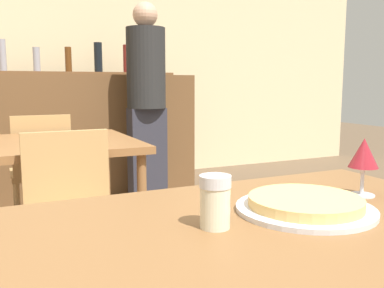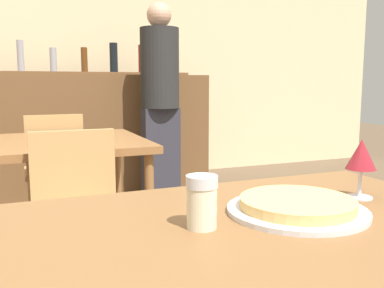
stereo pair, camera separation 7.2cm
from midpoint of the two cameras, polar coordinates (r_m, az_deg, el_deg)
The scene contains 11 objects.
wall_back at distance 4.74m, azimuth -16.20°, elevation 12.05°, with size 8.00×0.05×2.80m.
dining_table_near at distance 1.01m, azimuth 11.32°, elevation -14.77°, with size 1.14×0.76×0.75m.
dining_table_far at distance 2.53m, azimuth -16.12°, elevation -1.36°, with size 0.92×0.89×0.73m.
bar_counter at distance 4.25m, azimuth -15.03°, elevation 1.28°, with size 2.60×0.56×1.13m.
bar_back_shelf at distance 4.37m, azimuth -15.30°, elevation 9.78°, with size 2.39×0.24×0.34m.
chair_far_side_front at distance 1.97m, azimuth -13.96°, elevation -8.91°, with size 0.40×0.40×0.84m.
chair_far_side_back at distance 3.17m, azimuth -17.22°, elevation -2.59°, with size 0.40×0.40×0.84m.
pizza_tray at distance 1.06m, azimuth 15.76°, elevation -8.02°, with size 0.33×0.33×0.04m.
cheese_shaker at distance 0.91m, azimuth 3.61°, elevation -7.68°, with size 0.07×0.07×0.11m.
person_standing at distance 3.81m, azimuth -3.75°, elevation 6.54°, with size 0.34×0.34×1.74m.
wine_glass at distance 1.23m, azimuth 23.22°, elevation -1.52°, with size 0.08×0.08×0.16m.
Camera 2 is at (-0.49, -0.78, 1.05)m, focal length 40.00 mm.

